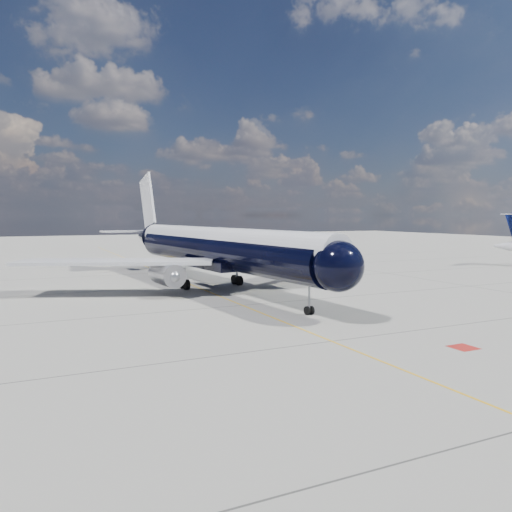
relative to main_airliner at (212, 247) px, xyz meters
name	(u,v)px	position (x,y,z in m)	size (l,w,h in m)	color
ground	(181,281)	(-1.64, 7.39, -4.74)	(320.00, 320.00, 0.00)	gray
taxiway_centerline	(193,285)	(-1.64, 2.39, -4.74)	(0.16, 160.00, 0.01)	#E3A70B
red_marking	(463,347)	(5.16, -32.61, -4.74)	(1.60, 1.60, 0.01)	maroon
main_airliner	(212,247)	(0.00, 0.00, 0.00)	(43.31, 52.92, 15.28)	black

